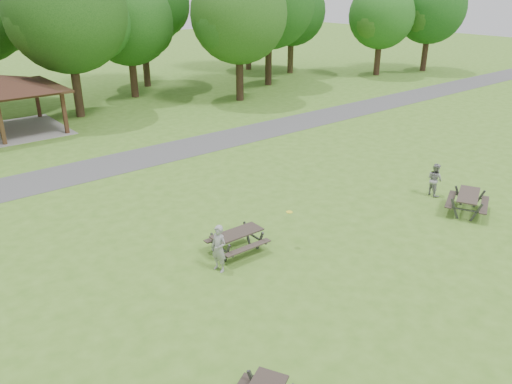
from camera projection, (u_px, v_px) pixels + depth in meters
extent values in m
plane|color=#447321|center=(309.00, 272.00, 16.53)|extent=(160.00, 160.00, 0.00)
cube|color=#464649|center=(123.00, 162.00, 26.52)|extent=(120.00, 3.20, 0.02)
cube|color=#3B2715|center=(1.00, 123.00, 28.89)|extent=(0.22, 0.22, 2.60)
cube|color=#392114|center=(65.00, 113.00, 31.05)|extent=(0.22, 0.22, 2.60)
cube|color=#381E14|center=(37.00, 99.00, 34.90)|extent=(0.22, 0.22, 2.60)
cylinder|color=#302015|center=(77.00, 88.00, 34.75)|extent=(0.60, 0.60, 4.02)
sphere|color=#184112|center=(66.00, 12.00, 32.79)|extent=(8.00, 8.00, 8.00)
sphere|color=#154914|center=(92.00, 23.00, 34.37)|extent=(5.20, 5.20, 5.20)
sphere|color=#1B4313|center=(44.00, 23.00, 31.95)|extent=(4.80, 4.80, 4.80)
cylinder|color=#331F16|center=(133.00, 76.00, 40.85)|extent=(0.60, 0.60, 3.43)
sphere|color=#174714|center=(128.00, 20.00, 39.16)|extent=(7.00, 7.00, 7.00)
sphere|color=#184213|center=(145.00, 28.00, 40.56)|extent=(4.55, 4.55, 4.55)
sphere|color=#1B4D16|center=(113.00, 28.00, 38.41)|extent=(4.20, 4.20, 4.20)
cylinder|color=black|center=(240.00, 77.00, 39.64)|extent=(0.60, 0.60, 3.78)
sphere|color=#1D4914|center=(239.00, 14.00, 37.82)|extent=(7.40, 7.40, 7.40)
sphere|color=#1D4714|center=(254.00, 23.00, 39.29)|extent=(4.81, 4.81, 4.81)
sphere|color=#194714|center=(225.00, 23.00, 37.03)|extent=(4.44, 4.44, 4.44)
cylinder|color=black|center=(268.00, 62.00, 45.54)|extent=(0.60, 0.60, 4.20)
sphere|color=#144413|center=(269.00, 1.00, 43.52)|extent=(8.20, 8.20, 8.20)
sphere|color=#1C4814|center=(282.00, 10.00, 45.13)|extent=(5.33, 5.33, 5.33)
sphere|color=#164313|center=(256.00, 9.00, 42.67)|extent=(4.92, 4.92, 4.92)
cylinder|color=#322416|center=(290.00, 55.00, 51.65)|extent=(0.60, 0.60, 3.57)
sphere|color=#124012|center=(292.00, 11.00, 49.96)|extent=(6.80, 6.80, 6.80)
sphere|color=#144112|center=(300.00, 17.00, 51.33)|extent=(4.42, 4.42, 4.42)
sphere|color=#1F4914|center=(283.00, 17.00, 49.23)|extent=(4.08, 4.08, 4.08)
cylinder|color=black|center=(377.00, 58.00, 50.55)|extent=(0.60, 0.60, 3.36)
sphere|color=#194F16|center=(381.00, 16.00, 48.95)|extent=(6.40, 6.40, 6.40)
sphere|color=#184212|center=(387.00, 22.00, 50.26)|extent=(4.16, 4.16, 4.16)
sphere|color=#214F16|center=(374.00, 22.00, 48.25)|extent=(3.84, 3.84, 3.84)
cylinder|color=#302015|center=(146.00, 61.00, 44.88)|extent=(0.60, 0.60, 4.55)
sphere|color=#1D4614|center=(159.00, 6.00, 44.40)|extent=(5.46, 5.46, 5.46)
sphere|color=#1C4B15|center=(124.00, 5.00, 41.89)|extent=(5.04, 5.04, 5.04)
cylinder|color=#302215|center=(248.00, 49.00, 53.56)|extent=(0.60, 0.60, 4.27)
sphere|color=#1B4614|center=(260.00, 6.00, 53.13)|extent=(5.20, 5.20, 5.20)
sphere|color=#194513|center=(237.00, 5.00, 50.72)|extent=(4.80, 4.80, 4.80)
cylinder|color=black|center=(425.00, 53.00, 52.91)|extent=(0.60, 0.60, 3.67)
sphere|color=#134414|center=(431.00, 8.00, 51.14)|extent=(7.20, 7.20, 7.20)
sphere|color=#164D16|center=(436.00, 14.00, 52.57)|extent=(4.68, 4.68, 4.68)
sphere|color=#1D4714|center=(423.00, 14.00, 50.37)|extent=(4.32, 4.32, 4.32)
cube|color=#2C2420|center=(237.00, 233.00, 17.45)|extent=(1.88, 0.77, 0.05)
cube|color=#332A24|center=(248.00, 248.00, 17.12)|extent=(1.87, 0.30, 0.04)
cube|color=#312823|center=(227.00, 234.00, 18.01)|extent=(1.87, 0.30, 0.04)
cube|color=#3E3E41|center=(227.00, 253.00, 16.90)|extent=(0.07, 0.39, 0.81)
cube|color=#434446|center=(214.00, 244.00, 17.47)|extent=(0.07, 0.39, 0.81)
cube|color=#3B3B3D|center=(220.00, 248.00, 17.18)|extent=(0.09, 1.52, 0.05)
cube|color=#424345|center=(260.00, 241.00, 17.72)|extent=(0.07, 0.39, 0.81)
cube|color=#39393B|center=(247.00, 233.00, 18.29)|extent=(0.07, 0.39, 0.81)
cube|color=#434446|center=(253.00, 236.00, 17.99)|extent=(0.09, 1.52, 0.05)
cube|color=#302823|center=(469.00, 195.00, 20.47)|extent=(2.11, 1.53, 0.05)
cube|color=#2E2621|center=(484.00, 205.00, 20.33)|extent=(1.90, 1.07, 0.04)
cube|color=#2B241F|center=(451.00, 199.00, 20.86)|extent=(1.90, 1.07, 0.04)
cube|color=#3A3A3C|center=(476.00, 213.00, 19.83)|extent=(0.23, 0.40, 0.85)
cube|color=#3E3F41|center=(454.00, 209.00, 20.16)|extent=(0.23, 0.40, 0.85)
cube|color=#3A3A3D|center=(465.00, 210.00, 19.99)|extent=(0.73, 1.48, 0.05)
cube|color=#464649|center=(479.00, 199.00, 21.08)|extent=(0.23, 0.40, 0.85)
cube|color=#404042|center=(458.00, 195.00, 21.41)|extent=(0.23, 0.40, 0.85)
cube|color=#424245|center=(469.00, 196.00, 21.23)|extent=(0.73, 1.48, 0.05)
cylinder|color=yellow|center=(289.00, 212.00, 17.63)|extent=(0.24, 0.24, 0.02)
imported|color=gray|center=(219.00, 249.00, 16.31)|extent=(0.51, 0.67, 1.64)
imported|color=gray|center=(435.00, 179.00, 22.19)|extent=(0.73, 0.85, 1.49)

